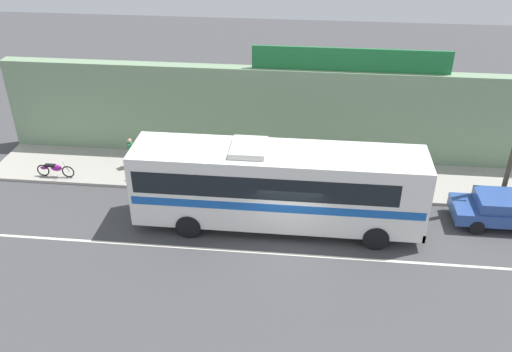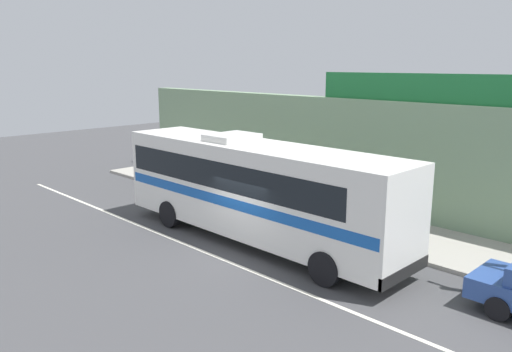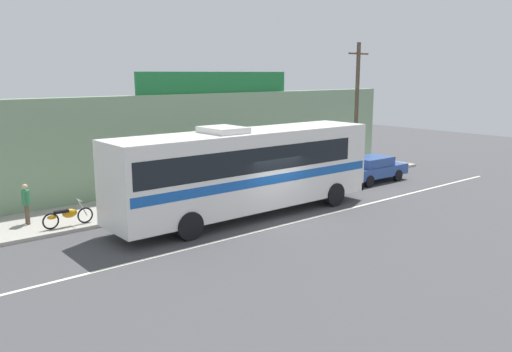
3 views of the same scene
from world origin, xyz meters
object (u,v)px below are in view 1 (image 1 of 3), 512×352
at_px(parked_car, 503,209).
at_px(pedestrian_far_left, 339,166).
at_px(motorcycle_blue, 146,173).
at_px(motorcycle_orange, 55,169).
at_px(intercity_bus, 276,184).
at_px(pedestrian_near_shop, 131,151).

relative_size(parked_car, pedestrian_far_left, 2.54).
distance_m(motorcycle_blue, motorcycle_orange, 4.51).
relative_size(motorcycle_blue, pedestrian_far_left, 1.15).
bearing_deg(intercity_bus, pedestrian_near_shop, 151.50).
xyz_separation_m(parked_car, pedestrian_near_shop, (-17.08, 2.93, 0.30)).
relative_size(parked_car, pedestrian_near_shop, 2.72).
bearing_deg(parked_car, pedestrian_far_left, 161.23).
xyz_separation_m(pedestrian_near_shop, pedestrian_far_left, (10.21, -0.59, 0.07)).
bearing_deg(pedestrian_near_shop, pedestrian_far_left, -3.33).
distance_m(pedestrian_near_shop, pedestrian_far_left, 10.23).
xyz_separation_m(motorcycle_blue, motorcycle_orange, (-4.51, -0.06, 0.00)).
relative_size(pedestrian_near_shop, pedestrian_far_left, 0.93).
bearing_deg(motorcycle_blue, pedestrian_near_shop, 129.95).
bearing_deg(pedestrian_far_left, parked_car, -18.77).
height_order(intercity_bus, motorcycle_blue, intercity_bus).
xyz_separation_m(intercity_bus, pedestrian_far_left, (2.74, 3.46, -0.95)).
xyz_separation_m(intercity_bus, motorcycle_orange, (-10.90, 2.71, -1.50)).
bearing_deg(motorcycle_orange, pedestrian_far_left, 3.14).
xyz_separation_m(motorcycle_blue, pedestrian_far_left, (9.13, 0.69, 0.55)).
distance_m(motorcycle_orange, pedestrian_far_left, 13.68).
height_order(intercity_bus, pedestrian_far_left, intercity_bus).
xyz_separation_m(intercity_bus, pedestrian_near_shop, (-7.47, 4.05, -1.02)).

